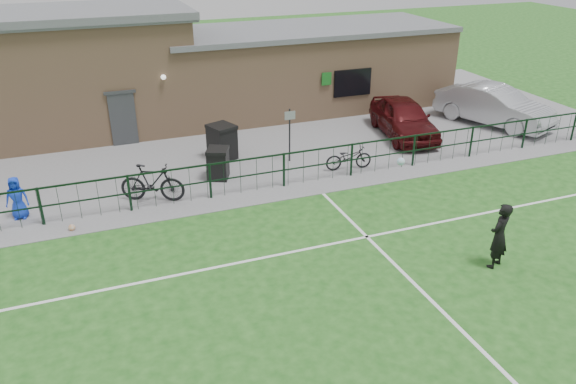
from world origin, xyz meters
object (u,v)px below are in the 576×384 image
object	(u,v)px
sign_post	(290,135)
car_silver	(494,106)
spectator_child	(17,198)
wheelie_bin_right	(222,143)
bicycle_d	(152,183)
wheelie_bin_left	(218,165)
car_maroon	(404,118)
bicycle_e	(349,157)
ball_ground	(72,228)

from	to	relation	value
sign_post	car_silver	xyz separation A→B (m)	(9.83, 0.81, -0.17)
spectator_child	car_silver	bearing A→B (deg)	14.98
wheelie_bin_right	bicycle_d	size ratio (longest dim) A/B	0.59
wheelie_bin_left	car_maroon	xyz separation A→B (m)	(8.22, 1.50, 0.27)
bicycle_e	ball_ground	bearing A→B (deg)	104.30
wheelie_bin_left	ball_ground	xyz separation A→B (m)	(-4.87, -2.08, -0.42)
spectator_child	bicycle_d	bearing A→B (deg)	4.92
car_maroon	ball_ground	size ratio (longest dim) A/B	22.98
wheelie_bin_right	bicycle_e	bearing A→B (deg)	-54.36
sign_post	ball_ground	size ratio (longest dim) A/B	10.21
bicycle_e	spectator_child	xyz separation A→B (m)	(-10.82, 0.16, 0.21)
bicycle_e	bicycle_d	bearing A→B (deg)	97.83
car_maroon	bicycle_d	world-z (taller)	car_maroon
car_maroon	ball_ground	xyz separation A→B (m)	(-13.10, -3.57, -0.69)
car_silver	spectator_child	world-z (taller)	car_silver
wheelie_bin_right	car_maroon	xyz separation A→B (m)	(7.62, -0.24, 0.16)
wheelie_bin_right	bicycle_d	xyz separation A→B (m)	(-2.98, -2.71, 0.01)
wheelie_bin_right	car_silver	bearing A→B (deg)	-22.32
wheelie_bin_left	car_maroon	distance (m)	8.36
wheelie_bin_right	ball_ground	size ratio (longest dim) A/B	6.20
car_maroon	bicycle_d	size ratio (longest dim) A/B	2.20
wheelie_bin_right	sign_post	world-z (taller)	sign_post
bicycle_d	ball_ground	distance (m)	2.78
car_silver	wheelie_bin_left	bearing A→B (deg)	164.76
spectator_child	wheelie_bin_left	bearing A→B (deg)	15.18
wheelie_bin_left	ball_ground	bearing A→B (deg)	-132.86
car_maroon	wheelie_bin_right	bearing A→B (deg)	-171.12
wheelie_bin_right	car_silver	xyz separation A→B (m)	(12.08, -0.33, 0.23)
sign_post	ball_ground	distance (m)	8.22
wheelie_bin_right	spectator_child	distance (m)	7.31
car_maroon	ball_ground	distance (m)	13.59
wheelie_bin_left	car_maroon	bearing A→B (deg)	34.37
car_maroon	car_silver	bearing A→B (deg)	9.45
bicycle_e	ball_ground	world-z (taller)	bicycle_e
wheelie_bin_left	sign_post	bearing A→B (deg)	35.71
sign_post	bicycle_e	size ratio (longest dim) A/B	1.18
sign_post	bicycle_d	world-z (taller)	sign_post
car_maroon	ball_ground	world-z (taller)	car_maroon
wheelie_bin_left	bicycle_d	size ratio (longest dim) A/B	0.49
ball_ground	bicycle_e	bearing A→B (deg)	7.21
wheelie_bin_right	bicycle_d	world-z (taller)	bicycle_d
wheelie_bin_left	spectator_child	size ratio (longest dim) A/B	0.76
sign_post	car_maroon	bearing A→B (deg)	9.59
bicycle_d	spectator_child	distance (m)	3.91
wheelie_bin_left	bicycle_d	distance (m)	2.57
wheelie_bin_right	car_maroon	size ratio (longest dim) A/B	0.27
bicycle_d	ball_ground	world-z (taller)	bicycle_d
spectator_child	wheelie_bin_right	bearing A→B (deg)	28.25
sign_post	bicycle_e	distance (m)	2.31
bicycle_d	car_silver	bearing A→B (deg)	-56.55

